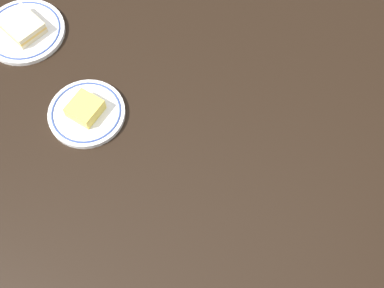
{
  "coord_description": "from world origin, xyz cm",
  "views": [
    {
      "loc": [
        -7.81,
        49.87,
        108.61
      ],
      "look_at": [
        0.0,
        0.0,
        6.0
      ],
      "focal_mm": 47.93,
      "sensor_mm": 36.0,
      "label": 1
    }
  ],
  "objects": [
    {
      "name": "dining_table",
      "position": [
        0.0,
        0.0,
        2.0
      ],
      "size": [
        158.8,
        104.07,
        4.0
      ],
      "primitive_type": "cube",
      "color": "black",
      "rests_on": "ground"
    },
    {
      "name": "plate_sandwich",
      "position": [
        47.09,
        -25.59,
        5.31
      ],
      "size": [
        20.44,
        20.44,
        4.42
      ],
      "color": "white",
      "rests_on": "dining_table"
    },
    {
      "name": "plate_cheese",
      "position": [
        25.62,
        -4.74,
        5.23
      ],
      "size": [
        17.96,
        17.96,
        4.45
      ],
      "color": "white",
      "rests_on": "dining_table"
    }
  ]
}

